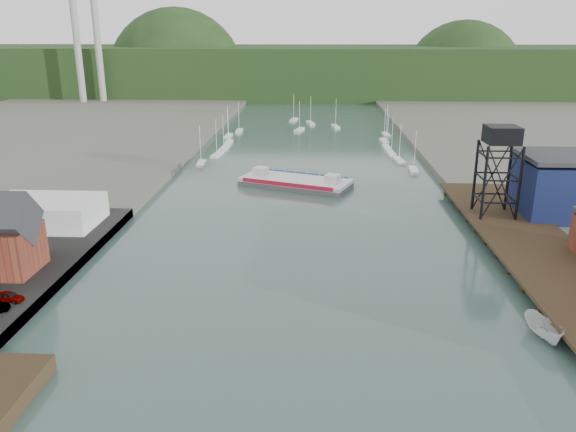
# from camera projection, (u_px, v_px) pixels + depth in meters

# --- Properties ---
(east_pier) EXTENTS (14.00, 70.00, 2.45)m
(east_pier) POSITION_uv_depth(u_px,v_px,m) (529.00, 241.00, 89.34)
(east_pier) COLOR black
(east_pier) RESTS_ON ground
(white_shed) EXTENTS (18.00, 12.00, 4.50)m
(white_shed) POSITION_uv_depth(u_px,v_px,m) (45.00, 212.00, 97.25)
(white_shed) COLOR silver
(white_shed) RESTS_ON west_quay
(lift_tower) EXTENTS (6.50, 6.50, 16.00)m
(lift_tower) POSITION_uv_depth(u_px,v_px,m) (501.00, 140.00, 97.49)
(lift_tower) COLOR black
(lift_tower) RESTS_ON east_pier
(marina_sailboats) EXTENTS (57.71, 92.65, 0.90)m
(marina_sailboats) POSITION_uv_depth(u_px,v_px,m) (307.00, 141.00, 180.26)
(marina_sailboats) COLOR silver
(marina_sailboats) RESTS_ON ground
(smokestacks) EXTENTS (11.20, 8.20, 60.00)m
(smokestacks) POSITION_uv_depth(u_px,v_px,m) (87.00, 40.00, 265.26)
(smokestacks) COLOR #999994
(smokestacks) RESTS_ON ground
(distant_hills) EXTENTS (500.00, 120.00, 80.00)m
(distant_hills) POSITION_uv_depth(u_px,v_px,m) (305.00, 74.00, 331.96)
(distant_hills) COLOR black
(distant_hills) RESTS_ON ground
(chain_ferry) EXTENTS (26.70, 18.30, 3.57)m
(chain_ferry) POSITION_uv_depth(u_px,v_px,m) (296.00, 182.00, 128.25)
(chain_ferry) COLOR #535356
(chain_ferry) RESTS_ON ground
(motorboat) EXTENTS (3.74, 6.83, 2.50)m
(motorboat) POSITION_uv_depth(u_px,v_px,m) (544.00, 329.00, 64.03)
(motorboat) COLOR silver
(motorboat) RESTS_ON ground
(car_west_a) EXTENTS (3.96, 2.19, 1.28)m
(car_west_a) POSITION_uv_depth(u_px,v_px,m) (9.00, 296.00, 69.73)
(car_west_a) COLOR #999999
(car_west_a) RESTS_ON west_quay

